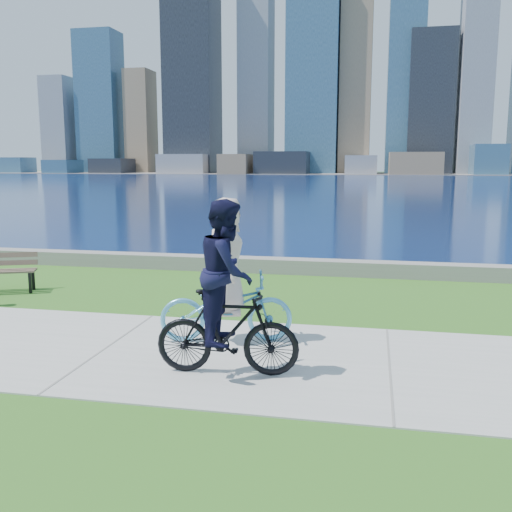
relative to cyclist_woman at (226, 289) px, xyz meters
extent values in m
plane|color=#295E18|center=(-1.62, -0.66, -0.82)|extent=(320.00, 320.00, 0.00)
cube|color=#A8A7A2|center=(-1.62, -0.66, -0.81)|extent=(80.00, 3.50, 0.02)
cube|color=slate|center=(-1.62, 5.54, -0.64)|extent=(90.00, 0.50, 0.35)
cube|color=#0B1D49|center=(-1.62, 71.34, -0.81)|extent=(320.00, 131.00, 0.01)
cube|color=gray|center=(-1.62, 129.34, -0.76)|extent=(320.00, 30.00, 0.12)
cube|color=navy|center=(-86.54, 121.26, 1.10)|extent=(8.49, 7.03, 3.83)
cube|color=navy|center=(-71.55, 118.73, 0.78)|extent=(6.63, 8.04, 3.20)
cube|color=black|center=(-59.85, 121.18, 0.94)|extent=(8.30, 8.64, 3.52)
cube|color=slate|center=(-41.33, 119.62, 1.41)|extent=(11.18, 6.32, 4.45)
cube|color=#81684F|center=(-28.55, 118.83, 1.39)|extent=(6.53, 9.39, 4.42)
cube|color=black|center=(-18.11, 120.33, 1.68)|extent=(11.61, 9.94, 4.99)
cube|color=slate|center=(-0.72, 120.95, 1.23)|extent=(6.79, 9.00, 4.10)
cube|color=#81684F|center=(10.57, 118.54, 1.55)|extent=(10.86, 8.26, 4.74)
cube|color=navy|center=(25.38, 120.08, 2.35)|extent=(6.78, 8.36, 6.33)
cube|color=slate|center=(-76.72, 127.57, 11.08)|extent=(6.70, 7.97, 23.80)
cube|color=navy|center=(-66.02, 128.73, 16.48)|extent=(10.13, 7.97, 34.60)
cube|color=#81684F|center=(-55.65, 129.50, 11.75)|extent=(6.03, 7.50, 25.13)
cube|color=black|center=(-41.04, 126.68, 25.91)|extent=(11.45, 11.45, 53.46)
cube|color=slate|center=(-26.46, 131.17, 31.02)|extent=(7.43, 8.97, 63.68)
cube|color=navy|center=(-12.39, 127.96, 21.79)|extent=(11.67, 9.51, 45.23)
cube|color=#81684F|center=(-2.73, 129.40, 31.44)|extent=(7.04, 8.21, 64.51)
cube|color=black|center=(13.98, 128.11, 14.81)|extent=(9.82, 6.73, 31.27)
cube|color=slate|center=(23.05, 127.44, 24.89)|extent=(6.73, 8.46, 51.41)
cube|color=black|center=(-7.62, 131.34, 37.18)|extent=(9.00, 9.00, 76.00)
cube|color=navy|center=(8.38, 130.34, 31.18)|extent=(8.00, 8.00, 64.00)
cube|color=black|center=(-4.77, 2.31, -0.60)|extent=(0.08, 0.08, 0.43)
cube|color=black|center=(-4.90, 2.63, -0.60)|extent=(0.08, 0.08, 0.43)
imported|color=#5AB0DB|center=(0.00, 0.00, -0.28)|extent=(1.15, 2.08, 1.03)
imported|color=silver|center=(0.00, 0.00, 0.49)|extent=(0.74, 0.96, 1.72)
imported|color=black|center=(0.35, -1.31, -0.25)|extent=(0.65, 1.84, 1.09)
imported|color=black|center=(0.35, -1.31, 0.52)|extent=(0.72, 0.90, 1.78)
camera|label=1|loc=(2.10, -7.99, 1.86)|focal=40.00mm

